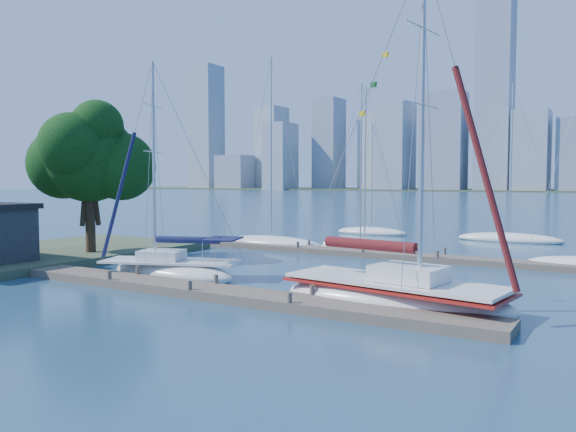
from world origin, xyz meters
The scene contains 12 objects.
ground centered at (0.00, 0.00, 0.00)m, with size 700.00×700.00×0.00m, color #18354D.
near_dock centered at (0.00, 0.00, 0.20)m, with size 26.00×2.00×0.40m, color brown.
far_dock centered at (2.00, 16.00, 0.18)m, with size 30.00×1.80×0.36m, color brown.
shore centered at (-17.00, 3.00, 0.25)m, with size 12.00×22.00×0.50m, color #38472D.
tree centered at (-13.57, 5.09, 6.75)m, with size 7.80×7.10×10.12m.
sailboat_navy centered at (-4.40, 2.70, 0.94)m, with size 8.22×5.07×11.78m.
sailboat_maroon centered at (8.10, 2.06, 1.03)m, with size 9.88×4.42×14.22m.
bg_boat_0 centered at (-7.62, 17.31, 0.30)m, with size 9.02×5.36×14.93m.
bg_boat_1 centered at (-0.61, 19.21, 0.25)m, with size 6.01×2.46×12.32m.
bg_boat_2 centered at (-0.40, 17.96, 0.25)m, with size 6.50×2.11×12.36m.
bg_boat_6 centered at (-4.92, 30.79, 0.23)m, with size 7.19×2.81×10.84m.
bg_boat_7 centered at (7.57, 30.69, 0.26)m, with size 8.70×3.45×13.55m.
Camera 1 is at (15.95, -19.09, 5.03)m, focal length 35.00 mm.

